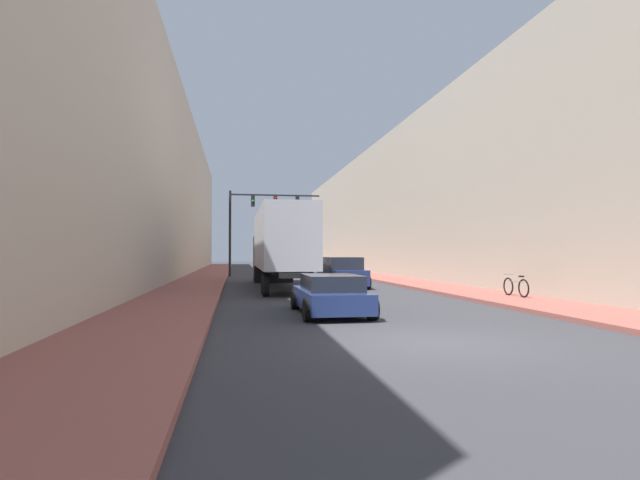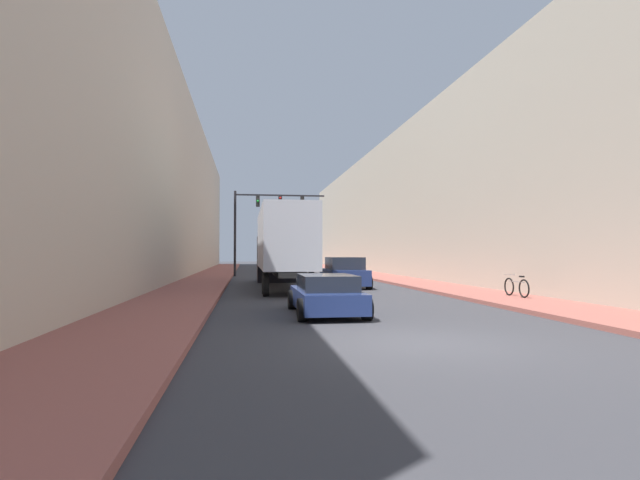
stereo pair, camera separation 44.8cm
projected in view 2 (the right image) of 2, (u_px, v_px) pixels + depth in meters
ground_plane at (427, 343)px, 10.34m from camera, size 200.00×200.00×0.00m
sidewalk_right at (371, 275)px, 40.94m from camera, size 3.18×80.00×0.15m
sidewalk_left at (212, 276)px, 39.08m from camera, size 3.18×80.00×0.15m
building_right at (424, 206)px, 41.75m from camera, size 6.00×80.00×11.63m
building_left at (152, 187)px, 38.59m from camera, size 6.00×80.00×13.91m
semi_truck at (282, 245)px, 26.91m from camera, size 2.44×13.07×4.08m
sedan_car at (326, 295)px, 15.26m from camera, size 2.06×4.37×1.21m
suv_car at (344, 273)px, 26.93m from camera, size 2.24×4.47×1.65m
traffic_signal_gantry at (259, 215)px, 40.48m from camera, size 7.37×0.35×6.89m
parked_bicycle at (516, 287)px, 19.68m from camera, size 0.44×1.83×0.86m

